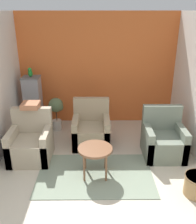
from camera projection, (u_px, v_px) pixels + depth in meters
name	position (u px, v px, depth m)	size (l,w,h in m)	color
ground_plane	(99.00, 223.00, 3.36)	(20.00, 20.00, 0.00)	beige
wall_back_accent	(97.00, 70.00, 6.03)	(3.84, 0.06, 2.66)	orange
area_rug	(95.00, 174.00, 4.36)	(1.99, 1.26, 0.01)	gray
coffee_table	(95.00, 151.00, 4.18)	(0.58, 0.58, 0.54)	brown
armchair_left	(31.00, 144.00, 4.74)	(0.76, 0.75, 0.95)	tan
armchair_right	(163.00, 141.00, 4.85)	(0.76, 0.75, 0.95)	slate
armchair_middle	(91.00, 131.00, 5.27)	(0.76, 0.75, 0.95)	#9E896B
birdcage	(33.00, 104.00, 5.88)	(0.45, 0.45, 1.27)	slate
parrot	(30.00, 72.00, 5.60)	(0.10, 0.18, 0.22)	#1E842D
potted_plant	(56.00, 109.00, 5.81)	(0.37, 0.33, 0.80)	beige
throw_pillow	(31.00, 105.00, 4.72)	(0.32, 0.32, 0.10)	#B2704C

